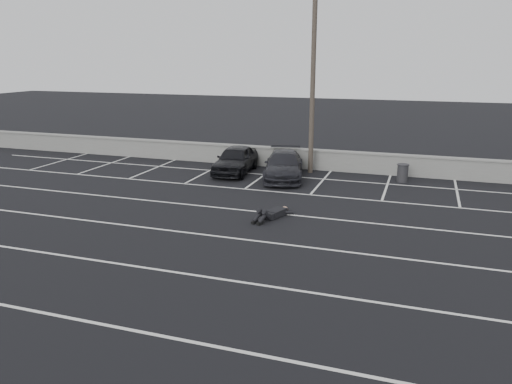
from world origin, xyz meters
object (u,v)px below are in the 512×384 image
(car_left, at_px, (235,159))
(car_right, at_px, (284,165))
(trash_bin, at_px, (403,173))
(utility_pole, at_px, (313,81))
(person, at_px, (277,210))

(car_left, xyz_separation_m, car_right, (2.65, -0.37, -0.05))
(car_left, height_order, car_right, car_left)
(car_right, distance_m, trash_bin, 5.63)
(car_right, bearing_deg, car_left, 158.76)
(car_left, height_order, trash_bin, car_left)
(car_left, distance_m, car_right, 2.67)
(car_right, xyz_separation_m, trash_bin, (5.51, 1.13, -0.21))
(utility_pole, height_order, trash_bin, utility_pole)
(car_right, height_order, utility_pole, utility_pole)
(car_right, xyz_separation_m, person, (1.37, -5.84, -0.39))
(car_left, bearing_deg, person, -61.49)
(utility_pole, bearing_deg, person, -86.79)
(car_right, bearing_deg, trash_bin, -1.63)
(trash_bin, distance_m, person, 8.11)
(car_left, relative_size, car_right, 0.91)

